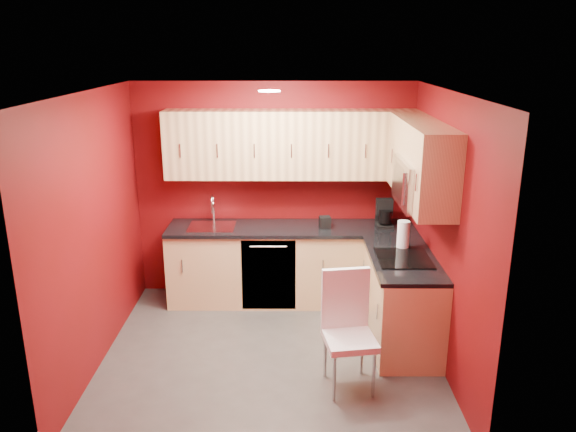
{
  "coord_description": "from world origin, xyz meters",
  "views": [
    {
      "loc": [
        0.19,
        -4.84,
        2.89
      ],
      "look_at": [
        0.17,
        0.55,
        1.23
      ],
      "focal_mm": 35.0,
      "sensor_mm": 36.0,
      "label": 1
    }
  ],
  "objects_px": {
    "sink": "(212,223)",
    "napkin_holder": "(325,222)",
    "microwave": "(421,183)",
    "coffee_maker": "(385,213)",
    "dining_chair": "(350,333)",
    "paper_towel": "(403,235)"
  },
  "relations": [
    {
      "from": "microwave",
      "to": "paper_towel",
      "type": "bearing_deg",
      "value": 102.87
    },
    {
      "from": "coffee_maker",
      "to": "dining_chair",
      "type": "distance_m",
      "value": 1.92
    },
    {
      "from": "microwave",
      "to": "coffee_maker",
      "type": "height_order",
      "value": "microwave"
    },
    {
      "from": "paper_towel",
      "to": "dining_chair",
      "type": "height_order",
      "value": "paper_towel"
    },
    {
      "from": "napkin_holder",
      "to": "paper_towel",
      "type": "distance_m",
      "value": 1.0
    },
    {
      "from": "dining_chair",
      "to": "sink",
      "type": "bearing_deg",
      "value": 119.81
    },
    {
      "from": "coffee_maker",
      "to": "microwave",
      "type": "bearing_deg",
      "value": -82.85
    },
    {
      "from": "dining_chair",
      "to": "napkin_holder",
      "type": "bearing_deg",
      "value": 85.34
    },
    {
      "from": "sink",
      "to": "coffee_maker",
      "type": "bearing_deg",
      "value": -0.01
    },
    {
      "from": "sink",
      "to": "napkin_holder",
      "type": "distance_m",
      "value": 1.28
    },
    {
      "from": "sink",
      "to": "dining_chair",
      "type": "bearing_deg",
      "value": -51.48
    },
    {
      "from": "sink",
      "to": "dining_chair",
      "type": "distance_m",
      "value": 2.29
    },
    {
      "from": "paper_towel",
      "to": "microwave",
      "type": "bearing_deg",
      "value": -77.13
    },
    {
      "from": "napkin_holder",
      "to": "dining_chair",
      "type": "bearing_deg",
      "value": -85.95
    },
    {
      "from": "microwave",
      "to": "dining_chair",
      "type": "xyz_separation_m",
      "value": [
        -0.69,
        -0.76,
        -1.14
      ]
    },
    {
      "from": "paper_towel",
      "to": "sink",
      "type": "bearing_deg",
      "value": 160.76
    },
    {
      "from": "coffee_maker",
      "to": "paper_towel",
      "type": "height_order",
      "value": "coffee_maker"
    },
    {
      "from": "coffee_maker",
      "to": "dining_chair",
      "type": "relative_size",
      "value": 0.29
    },
    {
      "from": "microwave",
      "to": "coffee_maker",
      "type": "relative_size",
      "value": 2.48
    },
    {
      "from": "paper_towel",
      "to": "napkin_holder",
      "type": "bearing_deg",
      "value": 138.72
    },
    {
      "from": "napkin_holder",
      "to": "dining_chair",
      "type": "height_order",
      "value": "dining_chair"
    },
    {
      "from": "microwave",
      "to": "sink",
      "type": "distance_m",
      "value": 2.43
    }
  ]
}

